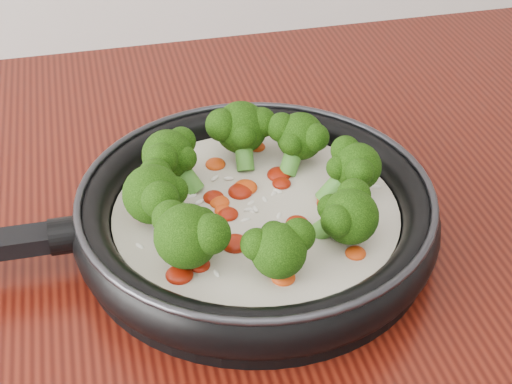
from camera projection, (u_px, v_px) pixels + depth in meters
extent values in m
cylinder|color=black|center=(256.00, 234.00, 0.65)|extent=(0.29, 0.29, 0.01)
torus|color=black|center=(256.00, 213.00, 0.64)|extent=(0.31, 0.31, 0.03)
torus|color=#2D2D33|center=(256.00, 194.00, 0.63)|extent=(0.30, 0.30, 0.01)
cylinder|color=black|center=(68.00, 235.00, 0.61)|extent=(0.03, 0.03, 0.03)
cylinder|color=beige|center=(256.00, 220.00, 0.64)|extent=(0.24, 0.24, 0.02)
ellipsoid|color=maroon|center=(149.00, 192.00, 0.66)|extent=(0.02, 0.02, 0.01)
ellipsoid|color=maroon|center=(181.00, 226.00, 0.62)|extent=(0.02, 0.02, 0.01)
ellipsoid|color=#D53F0D|center=(257.00, 147.00, 0.71)|extent=(0.02, 0.02, 0.01)
ellipsoid|color=maroon|center=(324.00, 204.00, 0.64)|extent=(0.02, 0.02, 0.01)
ellipsoid|color=maroon|center=(147.00, 216.00, 0.63)|extent=(0.02, 0.02, 0.01)
ellipsoid|color=#D53F0D|center=(283.00, 278.00, 0.57)|extent=(0.02, 0.02, 0.01)
ellipsoid|color=maroon|center=(364.00, 227.00, 0.62)|extent=(0.01, 0.01, 0.01)
ellipsoid|color=maroon|center=(279.00, 175.00, 0.68)|extent=(0.03, 0.03, 0.01)
ellipsoid|color=#D53F0D|center=(245.00, 188.00, 0.66)|extent=(0.02, 0.02, 0.01)
ellipsoid|color=maroon|center=(240.00, 192.00, 0.66)|extent=(0.03, 0.03, 0.01)
ellipsoid|color=maroon|center=(235.00, 244.00, 0.60)|extent=(0.03, 0.03, 0.01)
ellipsoid|color=#D53F0D|center=(330.00, 199.00, 0.65)|extent=(0.03, 0.03, 0.01)
ellipsoid|color=maroon|center=(228.00, 214.00, 0.63)|extent=(0.02, 0.02, 0.01)
ellipsoid|color=maroon|center=(214.00, 197.00, 0.65)|extent=(0.02, 0.02, 0.01)
ellipsoid|color=#D53F0D|center=(223.00, 210.00, 0.63)|extent=(0.02, 0.02, 0.01)
ellipsoid|color=maroon|center=(282.00, 183.00, 0.67)|extent=(0.02, 0.02, 0.01)
ellipsoid|color=maroon|center=(267.00, 249.00, 0.60)|extent=(0.03, 0.03, 0.01)
ellipsoid|color=#D53F0D|center=(215.00, 164.00, 0.69)|extent=(0.02, 0.02, 0.01)
ellipsoid|color=maroon|center=(174.00, 205.00, 0.64)|extent=(0.02, 0.02, 0.01)
ellipsoid|color=maroon|center=(199.00, 265.00, 0.58)|extent=(0.02, 0.02, 0.01)
ellipsoid|color=#D53F0D|center=(220.00, 202.00, 0.64)|extent=(0.02, 0.02, 0.01)
ellipsoid|color=maroon|center=(297.00, 224.00, 0.62)|extent=(0.02, 0.02, 0.01)
ellipsoid|color=maroon|center=(179.00, 275.00, 0.57)|extent=(0.03, 0.03, 0.01)
ellipsoid|color=#D53F0D|center=(356.00, 253.00, 0.59)|extent=(0.02, 0.02, 0.01)
ellipsoid|color=white|center=(191.00, 221.00, 0.63)|extent=(0.01, 0.01, 0.00)
ellipsoid|color=white|center=(217.00, 273.00, 0.57)|extent=(0.01, 0.01, 0.00)
ellipsoid|color=white|center=(376.00, 187.00, 0.66)|extent=(0.01, 0.01, 0.00)
ellipsoid|color=white|center=(192.00, 196.00, 0.65)|extent=(0.01, 0.01, 0.00)
ellipsoid|color=white|center=(278.00, 191.00, 0.66)|extent=(0.01, 0.01, 0.00)
ellipsoid|color=white|center=(238.00, 187.00, 0.66)|extent=(0.01, 0.01, 0.00)
ellipsoid|color=white|center=(323.00, 200.00, 0.65)|extent=(0.01, 0.00, 0.00)
ellipsoid|color=white|center=(215.00, 178.00, 0.67)|extent=(0.01, 0.01, 0.00)
ellipsoid|color=white|center=(358.00, 231.00, 0.61)|extent=(0.01, 0.01, 0.00)
ellipsoid|color=white|center=(223.00, 240.00, 0.60)|extent=(0.01, 0.01, 0.00)
ellipsoid|color=white|center=(140.00, 246.00, 0.60)|extent=(0.01, 0.01, 0.00)
ellipsoid|color=white|center=(249.00, 210.00, 0.64)|extent=(0.01, 0.00, 0.00)
ellipsoid|color=white|center=(251.00, 203.00, 0.65)|extent=(0.01, 0.01, 0.00)
ellipsoid|color=white|center=(229.00, 178.00, 0.67)|extent=(0.01, 0.01, 0.00)
ellipsoid|color=white|center=(279.00, 216.00, 0.63)|extent=(0.01, 0.01, 0.00)
ellipsoid|color=white|center=(199.00, 202.00, 0.64)|extent=(0.01, 0.01, 0.00)
ellipsoid|color=white|center=(367.00, 223.00, 0.62)|extent=(0.00, 0.01, 0.00)
ellipsoid|color=white|center=(265.00, 200.00, 0.65)|extent=(0.00, 0.01, 0.00)
ellipsoid|color=white|center=(246.00, 220.00, 0.63)|extent=(0.01, 0.01, 0.00)
ellipsoid|color=white|center=(159.00, 166.00, 0.69)|extent=(0.01, 0.01, 0.00)
ellipsoid|color=white|center=(295.00, 227.00, 0.62)|extent=(0.01, 0.00, 0.00)
ellipsoid|color=white|center=(251.00, 212.00, 0.64)|extent=(0.01, 0.01, 0.00)
ellipsoid|color=white|center=(255.00, 209.00, 0.64)|extent=(0.00, 0.01, 0.00)
ellipsoid|color=white|center=(274.00, 193.00, 0.66)|extent=(0.01, 0.01, 0.00)
ellipsoid|color=white|center=(141.00, 204.00, 0.64)|extent=(0.01, 0.01, 0.00)
cylinder|color=#539C33|center=(335.00, 186.00, 0.64)|extent=(0.03, 0.02, 0.04)
sphere|color=black|center=(357.00, 167.00, 0.64)|extent=(0.04, 0.04, 0.04)
sphere|color=black|center=(346.00, 150.00, 0.64)|extent=(0.03, 0.03, 0.03)
sphere|color=black|center=(360.00, 172.00, 0.62)|extent=(0.02, 0.02, 0.02)
sphere|color=black|center=(338.00, 168.00, 0.63)|extent=(0.02, 0.02, 0.02)
cylinder|color=#539C33|center=(292.00, 159.00, 0.68)|extent=(0.03, 0.03, 0.03)
sphere|color=black|center=(300.00, 136.00, 0.68)|extent=(0.04, 0.04, 0.04)
sphere|color=black|center=(282.00, 127.00, 0.68)|extent=(0.03, 0.03, 0.03)
sphere|color=black|center=(315.00, 137.00, 0.67)|extent=(0.03, 0.03, 0.02)
sphere|color=black|center=(292.00, 143.00, 0.67)|extent=(0.02, 0.02, 0.02)
cylinder|color=#539C33|center=(244.00, 153.00, 0.68)|extent=(0.02, 0.03, 0.03)
sphere|color=black|center=(241.00, 127.00, 0.69)|extent=(0.05, 0.05, 0.05)
sphere|color=black|center=(222.00, 125.00, 0.68)|extent=(0.03, 0.03, 0.03)
sphere|color=black|center=(261.00, 122.00, 0.68)|extent=(0.03, 0.03, 0.03)
sphere|color=black|center=(244.00, 135.00, 0.67)|extent=(0.02, 0.02, 0.02)
cylinder|color=#539C33|center=(186.00, 176.00, 0.65)|extent=(0.03, 0.03, 0.03)
sphere|color=black|center=(168.00, 155.00, 0.65)|extent=(0.04, 0.04, 0.04)
sphere|color=black|center=(162.00, 159.00, 0.63)|extent=(0.03, 0.03, 0.03)
sphere|color=black|center=(181.00, 141.00, 0.66)|extent=(0.03, 0.03, 0.03)
sphere|color=black|center=(184.00, 158.00, 0.64)|extent=(0.02, 0.02, 0.02)
cylinder|color=#539C33|center=(175.00, 207.00, 0.62)|extent=(0.03, 0.02, 0.03)
sphere|color=black|center=(153.00, 194.00, 0.61)|extent=(0.05, 0.05, 0.05)
sphere|color=black|center=(160.00, 200.00, 0.59)|extent=(0.03, 0.03, 0.03)
sphere|color=black|center=(155.00, 175.00, 0.62)|extent=(0.03, 0.03, 0.03)
sphere|color=black|center=(173.00, 191.00, 0.61)|extent=(0.02, 0.02, 0.02)
cylinder|color=#539C33|center=(203.00, 241.00, 0.58)|extent=(0.04, 0.03, 0.04)
sphere|color=black|center=(187.00, 236.00, 0.56)|extent=(0.05, 0.05, 0.05)
sphere|color=black|center=(210.00, 234.00, 0.55)|extent=(0.03, 0.03, 0.03)
sphere|color=black|center=(171.00, 219.00, 0.57)|extent=(0.03, 0.03, 0.03)
sphere|color=black|center=(201.00, 223.00, 0.57)|extent=(0.02, 0.02, 0.02)
cylinder|color=#539C33|center=(274.00, 251.00, 0.58)|extent=(0.02, 0.03, 0.03)
sphere|color=black|center=(279.00, 251.00, 0.56)|extent=(0.04, 0.04, 0.04)
sphere|color=black|center=(298.00, 235.00, 0.56)|extent=(0.03, 0.03, 0.03)
sphere|color=black|center=(257.00, 244.00, 0.55)|extent=(0.02, 0.02, 0.02)
sphere|color=black|center=(274.00, 234.00, 0.57)|extent=(0.02, 0.02, 0.02)
cylinder|color=#539C33|center=(329.00, 225.00, 0.60)|extent=(0.03, 0.03, 0.03)
sphere|color=black|center=(351.00, 217.00, 0.59)|extent=(0.04, 0.04, 0.04)
sphere|color=black|center=(354.00, 196.00, 0.60)|extent=(0.03, 0.03, 0.03)
sphere|color=black|center=(337.00, 221.00, 0.57)|extent=(0.03, 0.03, 0.03)
sphere|color=black|center=(331.00, 208.00, 0.59)|extent=(0.02, 0.02, 0.02)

